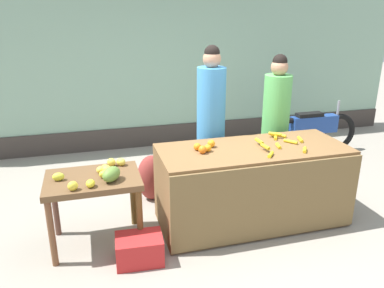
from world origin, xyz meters
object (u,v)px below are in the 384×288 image
Objects in this scene: produce_sack at (152,178)px; parked_motorcycle at (313,130)px; vendor_woman_blue_shirt at (211,125)px; vendor_woman_green_shirt at (275,125)px; produce_crate at (139,249)px.

parked_motorcycle is at bearing 17.56° from produce_sack.
vendor_woman_blue_shirt is 1.07× the size of vendor_woman_green_shirt.
vendor_woman_blue_shirt is at bearing -153.88° from parked_motorcycle.
parked_motorcycle is at bearing 39.31° from vendor_woman_green_shirt.
vendor_woman_green_shirt is 1.11× the size of parked_motorcycle.
parked_motorcycle is 2.98m from produce_sack.
vendor_woman_green_shirt is at bearing 0.90° from vendor_woman_blue_shirt.
vendor_woman_green_shirt is at bearing 29.84° from produce_crate.
produce_sack is (-1.59, 0.13, -0.60)m from vendor_woman_green_shirt.
vendor_woman_blue_shirt is 2.43m from parked_motorcycle.
vendor_woman_blue_shirt is at bearing -11.12° from produce_sack.
vendor_woman_blue_shirt is 0.87m from vendor_woman_green_shirt.
vendor_woman_blue_shirt is 1.73m from produce_crate.
vendor_woman_blue_shirt is 4.32× the size of produce_crate.
vendor_woman_green_shirt is at bearing -140.69° from parked_motorcycle.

